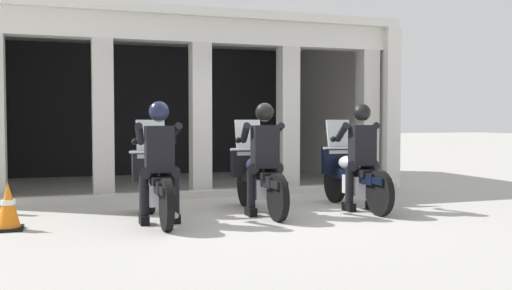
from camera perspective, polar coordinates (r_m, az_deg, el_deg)
The scene contains 10 objects.
ground_plane at distance 11.18m, azimuth -4.72°, elevation -4.40°, with size 80.00×80.00×0.00m, color #A8A59E.
station_building at distance 12.64m, azimuth -7.97°, elevation 5.70°, with size 7.94×4.71×3.32m.
kerb_strip at distance 9.97m, azimuth -4.91°, elevation -4.89°, with size 7.44×0.24×0.12m, color #B7B5AD.
motorcycle_left at distance 7.78m, azimuth -9.96°, elevation -3.75°, with size 0.62×2.04×1.35m.
police_officer_left at distance 7.46m, azimuth -9.67°, elevation -0.64°, with size 0.63×0.61×1.58m.
motorcycle_center at distance 8.31m, azimuth 0.18°, elevation -3.31°, with size 0.62×2.04×1.35m.
police_officer_center at distance 8.01m, azimuth 0.83°, elevation -0.39°, with size 0.63×0.61×1.58m.
motorcycle_right at distance 8.87m, azimuth 9.56°, elevation -2.98°, with size 0.62×2.04×1.35m.
police_officer_right at distance 8.59m, azimuth 10.47°, elevation -0.24°, with size 0.63×0.61×1.58m.
traffic_cone_flank at distance 7.60m, azimuth -23.53°, elevation -5.68°, with size 0.34×0.34×0.59m.
Camera 1 is at (-2.67, -7.77, 1.35)m, focal length 40.02 mm.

